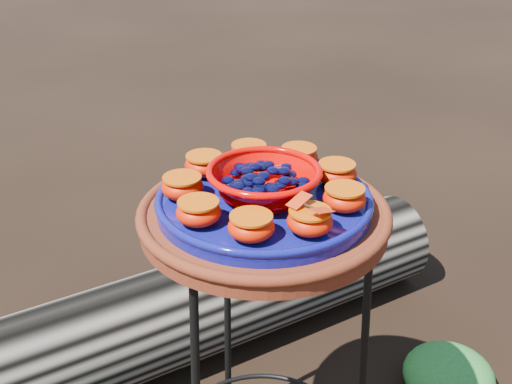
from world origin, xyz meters
name	(u,v)px	position (x,y,z in m)	size (l,w,h in m)	color
plant_stand	(263,371)	(0.00, 0.00, 0.35)	(0.44, 0.44, 0.70)	black
terracotta_saucer	(264,218)	(0.00, 0.00, 0.72)	(0.45, 0.45, 0.04)	maroon
cobalt_plate	(264,203)	(0.00, 0.00, 0.75)	(0.39, 0.39, 0.03)	#07005B
red_bowl	(264,183)	(0.00, 0.00, 0.79)	(0.19, 0.19, 0.05)	#CA0200
glass_gems	(264,163)	(0.00, 0.00, 0.83)	(0.15, 0.15, 0.03)	black
orange_half_0	(310,221)	(0.02, -0.14, 0.78)	(0.08, 0.08, 0.04)	#D70800
orange_half_1	(344,198)	(0.11, -0.10, 0.78)	(0.08, 0.08, 0.04)	#D70800
orange_half_2	(337,174)	(0.15, 0.00, 0.78)	(0.08, 0.08, 0.04)	#D70800
orange_half_3	(299,157)	(0.11, 0.09, 0.78)	(0.08, 0.08, 0.04)	#D70800
orange_half_4	(249,154)	(0.03, 0.14, 0.78)	(0.08, 0.08, 0.04)	#D70800
orange_half_5	(204,165)	(-0.07, 0.13, 0.78)	(0.08, 0.08, 0.04)	#D70800
orange_half_6	(183,187)	(-0.14, 0.05, 0.78)	(0.08, 0.08, 0.04)	#D70800
orange_half_7	(199,212)	(-0.14, -0.05, 0.78)	(0.08, 0.08, 0.04)	#D70800
orange_half_8	(251,227)	(-0.08, -0.12, 0.78)	(0.08, 0.08, 0.04)	#D70800
butterfly	(310,206)	(0.02, -0.14, 0.81)	(0.09, 0.05, 0.02)	red
driftwood_log	(201,306)	(0.03, 0.52, 0.14)	(1.54, 0.40, 0.29)	black
foliage_right	(449,374)	(0.59, 0.07, 0.06)	(0.25, 0.25, 0.12)	#1E6D25
foliage_back	(170,332)	(-0.06, 0.53, 0.07)	(0.27, 0.27, 0.14)	#1E6D25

